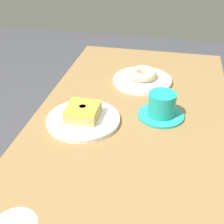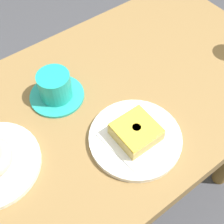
% 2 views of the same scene
% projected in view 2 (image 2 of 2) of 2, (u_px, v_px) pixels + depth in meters
% --- Properties ---
extents(ground_plane, '(6.00, 6.00, 0.00)m').
position_uv_depth(ground_plane, '(101.00, 203.00, 1.41)').
color(ground_plane, '#424349').
extents(table, '(1.22, 0.63, 0.76)m').
position_uv_depth(table, '(94.00, 130.00, 0.89)').
color(table, olive).
rests_on(table, ground_plane).
extents(plate_glazed_square, '(0.23, 0.23, 0.01)m').
position_uv_depth(plate_glazed_square, '(135.00, 138.00, 0.73)').
color(plate_glazed_square, white).
rests_on(plate_glazed_square, table).
extents(napkin_glazed_square, '(0.15, 0.15, 0.00)m').
position_uv_depth(napkin_glazed_square, '(135.00, 136.00, 0.73)').
color(napkin_glazed_square, white).
rests_on(napkin_glazed_square, plate_glazed_square).
extents(donut_glazed_square, '(0.10, 0.10, 0.04)m').
position_uv_depth(donut_glazed_square, '(136.00, 132.00, 0.71)').
color(donut_glazed_square, tan).
rests_on(donut_glazed_square, napkin_glazed_square).
extents(coffee_cup, '(0.15, 0.15, 0.08)m').
position_uv_depth(coffee_cup, '(55.00, 88.00, 0.79)').
color(coffee_cup, teal).
rests_on(coffee_cup, table).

